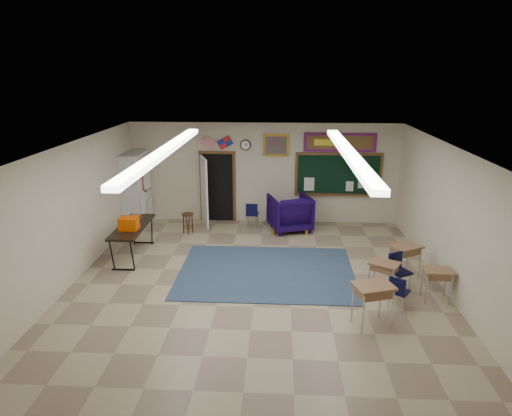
# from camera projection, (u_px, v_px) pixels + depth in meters

# --- Properties ---
(floor) EXTENTS (9.00, 9.00, 0.00)m
(floor) POSITION_uv_depth(u_px,v_px,m) (256.00, 288.00, 9.77)
(floor) COLOR tan
(floor) RESTS_ON ground
(back_wall) EXTENTS (8.00, 0.04, 3.00)m
(back_wall) POSITION_uv_depth(u_px,v_px,m) (264.00, 173.00, 13.62)
(back_wall) COLOR beige
(back_wall) RESTS_ON floor
(front_wall) EXTENTS (8.00, 0.04, 3.00)m
(front_wall) POSITION_uv_depth(u_px,v_px,m) (233.00, 352.00, 5.03)
(front_wall) COLOR beige
(front_wall) RESTS_ON floor
(left_wall) EXTENTS (0.04, 9.00, 3.00)m
(left_wall) POSITION_uv_depth(u_px,v_px,m) (65.00, 218.00, 9.54)
(left_wall) COLOR beige
(left_wall) RESTS_ON floor
(right_wall) EXTENTS (0.04, 9.00, 3.00)m
(right_wall) POSITION_uv_depth(u_px,v_px,m) (455.00, 225.00, 9.12)
(right_wall) COLOR beige
(right_wall) RESTS_ON floor
(ceiling) EXTENTS (8.00, 9.00, 0.04)m
(ceiling) POSITION_uv_depth(u_px,v_px,m) (256.00, 149.00, 8.89)
(ceiling) COLOR silver
(ceiling) RESTS_ON back_wall
(area_rug) EXTENTS (4.00, 3.00, 0.02)m
(area_rug) POSITION_uv_depth(u_px,v_px,m) (266.00, 272.00, 10.52)
(area_rug) COLOR #30435C
(area_rug) RESTS_ON floor
(fluorescent_strips) EXTENTS (3.86, 6.00, 0.10)m
(fluorescent_strips) POSITION_uv_depth(u_px,v_px,m) (256.00, 152.00, 8.90)
(fluorescent_strips) COLOR white
(fluorescent_strips) RESTS_ON ceiling
(doorway) EXTENTS (1.10, 0.89, 2.16)m
(doorway) POSITION_uv_depth(u_px,v_px,m) (214.00, 188.00, 13.69)
(doorway) COLOR black
(doorway) RESTS_ON back_wall
(chalkboard) EXTENTS (2.55, 0.14, 1.30)m
(chalkboard) POSITION_uv_depth(u_px,v_px,m) (338.00, 176.00, 13.48)
(chalkboard) COLOR brown
(chalkboard) RESTS_ON back_wall
(bulletin_board) EXTENTS (2.10, 0.05, 0.55)m
(bulletin_board) POSITION_uv_depth(u_px,v_px,m) (340.00, 142.00, 13.20)
(bulletin_board) COLOR red
(bulletin_board) RESTS_ON back_wall
(framed_art_print) EXTENTS (0.75, 0.05, 0.65)m
(framed_art_print) POSITION_uv_depth(u_px,v_px,m) (276.00, 145.00, 13.32)
(framed_art_print) COLOR #AB7C21
(framed_art_print) RESTS_ON back_wall
(wall_clock) EXTENTS (0.32, 0.05, 0.32)m
(wall_clock) POSITION_uv_depth(u_px,v_px,m) (245.00, 145.00, 13.37)
(wall_clock) COLOR black
(wall_clock) RESTS_ON back_wall
(wall_flags) EXTENTS (1.16, 0.06, 0.70)m
(wall_flags) POSITION_uv_depth(u_px,v_px,m) (216.00, 140.00, 13.35)
(wall_flags) COLOR red
(wall_flags) RESTS_ON back_wall
(storage_cabinet) EXTENTS (0.59, 1.25, 2.20)m
(storage_cabinet) POSITION_uv_depth(u_px,v_px,m) (136.00, 190.00, 13.32)
(storage_cabinet) COLOR beige
(storage_cabinet) RESTS_ON floor
(wingback_armchair) EXTENTS (1.40, 1.42, 1.03)m
(wingback_armchair) POSITION_uv_depth(u_px,v_px,m) (290.00, 213.00, 13.15)
(wingback_armchair) COLOR #130535
(wingback_armchair) RESTS_ON floor
(student_chair_reading) EXTENTS (0.40, 0.40, 0.76)m
(student_chair_reading) POSITION_uv_depth(u_px,v_px,m) (252.00, 215.00, 13.42)
(student_chair_reading) COLOR black
(student_chair_reading) RESTS_ON floor
(student_chair_desk_a) EXTENTS (0.50, 0.50, 0.71)m
(student_chair_desk_a) POSITION_uv_depth(u_px,v_px,m) (399.00, 292.00, 8.82)
(student_chair_desk_a) COLOR black
(student_chair_desk_a) RESTS_ON floor
(student_chair_desk_b) EXTENTS (0.55, 0.55, 0.80)m
(student_chair_desk_b) POSITION_uv_depth(u_px,v_px,m) (400.00, 273.00, 9.55)
(student_chair_desk_b) COLOR black
(student_chair_desk_b) RESTS_ON floor
(student_desk_front_left) EXTENTS (0.72, 0.67, 0.70)m
(student_desk_front_left) POSITION_uv_depth(u_px,v_px,m) (383.00, 276.00, 9.43)
(student_desk_front_left) COLOR olive
(student_desk_front_left) RESTS_ON floor
(student_desk_front_right) EXTENTS (0.79, 0.73, 0.77)m
(student_desk_front_right) POSITION_uv_depth(u_px,v_px,m) (405.00, 260.00, 10.15)
(student_desk_front_right) COLOR olive
(student_desk_front_right) RESTS_ON floor
(student_desk_back_left) EXTENTS (0.81, 0.70, 0.82)m
(student_desk_back_left) POSITION_uv_depth(u_px,v_px,m) (372.00, 303.00, 8.21)
(student_desk_back_left) COLOR olive
(student_desk_back_left) RESTS_ON floor
(student_desk_back_right) EXTENTS (0.57, 0.43, 0.68)m
(student_desk_back_right) POSITION_uv_depth(u_px,v_px,m) (436.00, 283.00, 9.13)
(student_desk_back_right) COLOR olive
(student_desk_back_right) RESTS_ON floor
(folding_table) EXTENTS (0.67, 1.95, 1.10)m
(folding_table) POSITION_uv_depth(u_px,v_px,m) (133.00, 240.00, 11.29)
(folding_table) COLOR black
(folding_table) RESTS_ON floor
(wooden_stool) EXTENTS (0.33, 0.33, 0.58)m
(wooden_stool) POSITION_uv_depth(u_px,v_px,m) (188.00, 223.00, 12.93)
(wooden_stool) COLOR #442414
(wooden_stool) RESTS_ON floor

